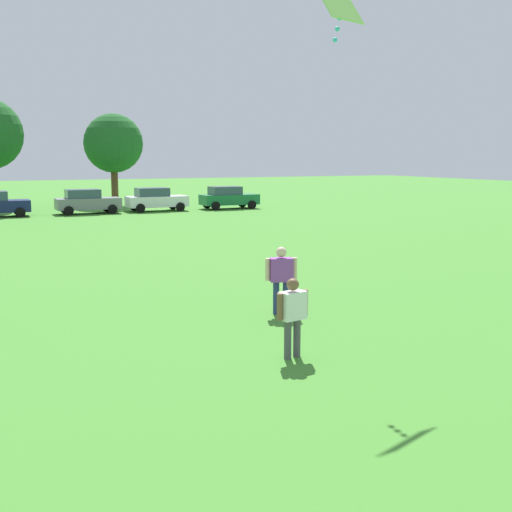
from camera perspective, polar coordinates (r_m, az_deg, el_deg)
The scene contains 7 objects.
adult_bystander at distance 12.52m, azimuth 3.28°, elevation -4.91°, with size 0.74×0.39×1.59m.
bystander_near_trees at distance 15.96m, azimuth 2.26°, elevation -1.65°, with size 0.78×0.45×1.70m.
kite at distance 14.13m, azimuth 7.46°, elevation 21.03°, with size 1.18×0.83×1.08m.
parked_car_gray_3 at distance 45.61m, azimuth -14.85°, elevation 4.74°, with size 4.30×2.02×1.68m.
parked_car_white_4 at distance 46.81m, azimuth -8.93°, elevation 5.02°, with size 4.30×2.02×1.68m.
parked_car_green_5 at distance 48.37m, azimuth -2.49°, elevation 5.25°, with size 4.30×2.02×1.68m.
tree_far_right at distance 52.87m, azimuth -12.61°, elevation 9.76°, with size 4.68×4.68×7.29m.
Camera 1 is at (-1.14, -0.55, 3.93)m, focal length 44.85 mm.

